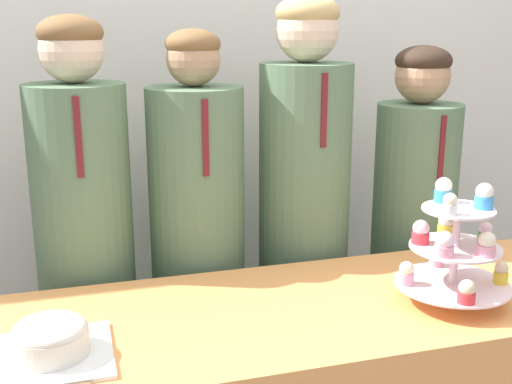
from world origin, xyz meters
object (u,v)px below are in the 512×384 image
object	(u,v)px
round_cake	(51,340)
student_2	(303,245)
student_3	(411,255)
student_1	(199,274)
cupcake_stand	(455,246)
student_0	(88,277)

from	to	relation	value
round_cake	student_2	distance (m)	0.99
student_2	student_3	distance (m)	0.42
student_2	student_3	world-z (taller)	student_2
student_3	student_2	bearing A→B (deg)	180.00
student_1	student_2	xyz separation A→B (m)	(0.36, 0.00, 0.06)
cupcake_stand	student_0	bearing A→B (deg)	147.90
cupcake_stand	student_2	size ratio (longest dim) A/B	0.21
student_0	student_3	world-z (taller)	student_0
student_0	student_1	bearing A→B (deg)	-0.00
cupcake_stand	student_2	distance (m)	0.62
student_1	round_cake	bearing A→B (deg)	-127.49
student_2	student_3	bearing A→B (deg)	-0.00
student_0	student_1	distance (m)	0.35
student_0	student_3	xyz separation A→B (m)	(1.12, -0.00, -0.05)
student_1	cupcake_stand	bearing A→B (deg)	-45.50
round_cake	student_3	distance (m)	1.35
student_0	cupcake_stand	bearing A→B (deg)	-32.10
cupcake_stand	round_cake	bearing A→B (deg)	-179.53
student_0	student_2	bearing A→B (deg)	0.00
student_3	cupcake_stand	bearing A→B (deg)	-110.69
round_cake	student_1	bearing A→B (deg)	52.51
round_cake	student_3	bearing A→B (deg)	25.38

